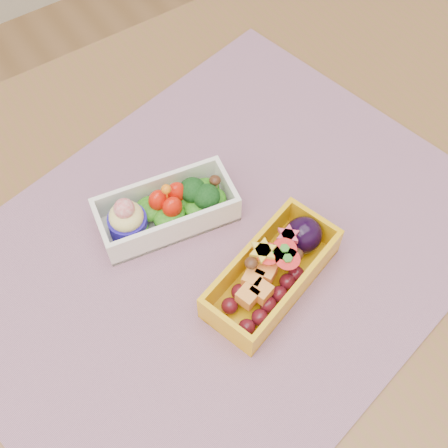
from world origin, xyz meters
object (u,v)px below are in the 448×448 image
bento_yellow (274,271)px  bento_white (166,210)px  table (268,291)px  placemat (221,249)px

bento_yellow → bento_white: bearing=95.7°
table → placemat: bearing=144.6°
table → bento_white: 0.17m
placemat → table: bearing=-35.4°
table → bento_yellow: 0.13m
table → bento_yellow: size_ratio=7.25×
table → bento_white: bento_white is taller
table → bento_white: bearing=128.2°
placemat → bento_yellow: (0.02, -0.06, 0.02)m
table → placemat: placemat is taller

